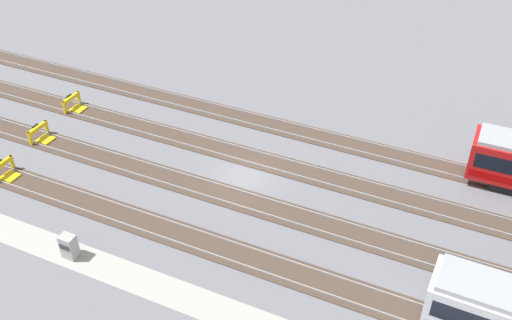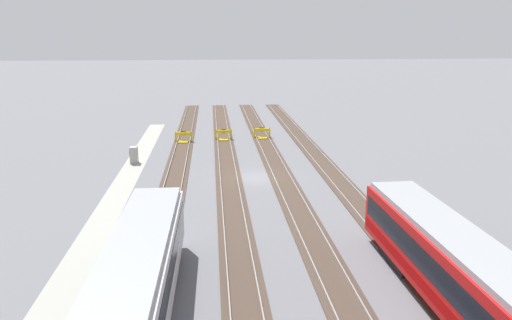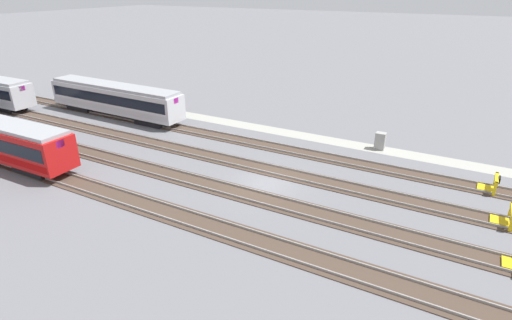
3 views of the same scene
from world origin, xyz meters
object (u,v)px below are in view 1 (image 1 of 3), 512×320
(bumper_stop_nearest_track, at_px, (5,171))
(bumper_stop_near_inner_track, at_px, (41,134))
(bumper_stop_middle_track, at_px, (74,104))
(electrical_cabinet, at_px, (69,246))

(bumper_stop_nearest_track, height_order, bumper_stop_near_inner_track, same)
(bumper_stop_nearest_track, xyz_separation_m, bumper_stop_near_inner_track, (-0.86, 4.63, 0.00))
(bumper_stop_near_inner_track, xyz_separation_m, bumper_stop_middle_track, (-0.59, 4.63, 0.00))
(bumper_stop_near_inner_track, distance_m, bumper_stop_middle_track, 4.66)
(bumper_stop_nearest_track, bearing_deg, bumper_stop_near_inner_track, 100.51)
(bumper_stop_middle_track, bearing_deg, bumper_stop_nearest_track, -81.09)
(bumper_stop_nearest_track, distance_m, bumper_stop_near_inner_track, 4.71)
(bumper_stop_middle_track, distance_m, electrical_cabinet, 17.14)
(bumper_stop_near_inner_track, distance_m, electrical_cabinet, 13.34)
(bumper_stop_near_inner_track, bearing_deg, electrical_cabinet, -41.86)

